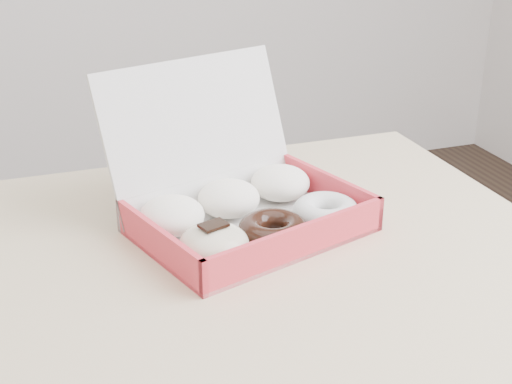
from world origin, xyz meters
name	(u,v)px	position (x,y,z in m)	size (l,w,h in m)	color
table	(101,364)	(0.00, 0.00, 0.67)	(1.20, 0.80, 0.75)	#CDB586
donut_box	(241,205)	(0.21, 0.13, 0.78)	(0.35, 0.33, 0.20)	silver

